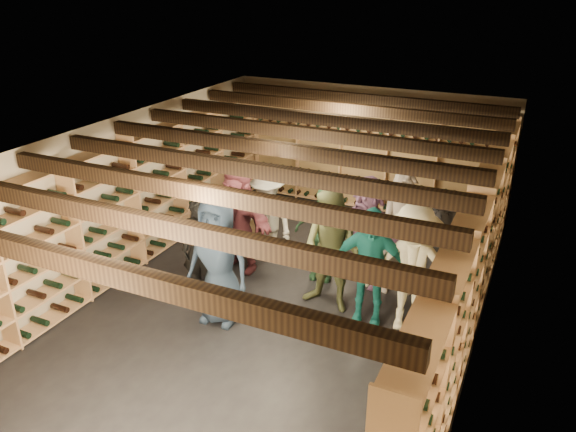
{
  "coord_description": "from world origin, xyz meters",
  "views": [
    {
      "loc": [
        3.09,
        -6.36,
        4.4
      ],
      "look_at": [
        0.03,
        0.2,
        1.23
      ],
      "focal_mm": 35.0,
      "sensor_mm": 36.0,
      "label": 1
    }
  ],
  "objects_px": {
    "person_6": "(219,260)",
    "person_12": "(440,250)",
    "person_9": "(267,216)",
    "person_0": "(208,234)",
    "crate_stack_left": "(254,219)",
    "crate_stack_right": "(393,245)",
    "person_5": "(238,220)",
    "person_7": "(402,234)",
    "crate_loose": "(422,257)",
    "person_2": "(332,251)",
    "person_4": "(369,266)",
    "person_1": "(201,250)",
    "person_11": "(366,231)",
    "person_3": "(412,269)",
    "person_10": "(322,234)"
  },
  "relations": [
    {
      "from": "person_9",
      "to": "person_10",
      "type": "distance_m",
      "value": 1.06
    },
    {
      "from": "person_0",
      "to": "person_7",
      "type": "bearing_deg",
      "value": 13.54
    },
    {
      "from": "crate_loose",
      "to": "person_12",
      "type": "distance_m",
      "value": 1.37
    },
    {
      "from": "crate_loose",
      "to": "person_11",
      "type": "height_order",
      "value": "person_11"
    },
    {
      "from": "crate_loose",
      "to": "person_6",
      "type": "height_order",
      "value": "person_6"
    },
    {
      "from": "person_11",
      "to": "person_12",
      "type": "relative_size",
      "value": 1.07
    },
    {
      "from": "person_2",
      "to": "crate_stack_right",
      "type": "bearing_deg",
      "value": 81.99
    },
    {
      "from": "crate_stack_left",
      "to": "crate_stack_right",
      "type": "distance_m",
      "value": 2.54
    },
    {
      "from": "person_9",
      "to": "person_7",
      "type": "bearing_deg",
      "value": 13.99
    },
    {
      "from": "crate_loose",
      "to": "person_2",
      "type": "bearing_deg",
      "value": -114.77
    },
    {
      "from": "person_2",
      "to": "person_7",
      "type": "bearing_deg",
      "value": 55.72
    },
    {
      "from": "crate_stack_right",
      "to": "person_7",
      "type": "xyz_separation_m",
      "value": [
        0.3,
        -0.79,
        0.6
      ]
    },
    {
      "from": "person_6",
      "to": "person_12",
      "type": "distance_m",
      "value": 3.09
    },
    {
      "from": "person_9",
      "to": "person_5",
      "type": "bearing_deg",
      "value": -102.73
    },
    {
      "from": "person_7",
      "to": "person_9",
      "type": "xyz_separation_m",
      "value": [
        -2.23,
        0.11,
        -0.18
      ]
    },
    {
      "from": "crate_loose",
      "to": "person_2",
      "type": "xyz_separation_m",
      "value": [
        -0.89,
        -1.92,
        0.8
      ]
    },
    {
      "from": "person_3",
      "to": "person_5",
      "type": "xyz_separation_m",
      "value": [
        -2.85,
        0.51,
        -0.05
      ]
    },
    {
      "from": "person_9",
      "to": "person_12",
      "type": "xyz_separation_m",
      "value": [
        2.78,
        -0.12,
        0.04
      ]
    },
    {
      "from": "person_12",
      "to": "person_10",
      "type": "bearing_deg",
      "value": -174.03
    },
    {
      "from": "person_0",
      "to": "person_1",
      "type": "bearing_deg",
      "value": -71.06
    },
    {
      "from": "person_2",
      "to": "person_5",
      "type": "bearing_deg",
      "value": 172.39
    },
    {
      "from": "person_6",
      "to": "person_7",
      "type": "xyz_separation_m",
      "value": [
        2.0,
        1.75,
        0.03
      ]
    },
    {
      "from": "person_9",
      "to": "person_11",
      "type": "height_order",
      "value": "person_11"
    },
    {
      "from": "person_0",
      "to": "person_4",
      "type": "xyz_separation_m",
      "value": [
        2.55,
        -0.08,
        0.08
      ]
    },
    {
      "from": "person_9",
      "to": "person_0",
      "type": "bearing_deg",
      "value": -100.86
    },
    {
      "from": "person_2",
      "to": "person_11",
      "type": "relative_size",
      "value": 1.04
    },
    {
      "from": "crate_loose",
      "to": "person_11",
      "type": "bearing_deg",
      "value": -123.32
    },
    {
      "from": "crate_stack_left",
      "to": "person_9",
      "type": "bearing_deg",
      "value": -47.33
    },
    {
      "from": "person_10",
      "to": "person_11",
      "type": "height_order",
      "value": "person_11"
    },
    {
      "from": "crate_stack_left",
      "to": "person_10",
      "type": "distance_m",
      "value": 1.91
    },
    {
      "from": "person_9",
      "to": "person_6",
      "type": "bearing_deg",
      "value": -66.25
    },
    {
      "from": "crate_loose",
      "to": "person_3",
      "type": "height_order",
      "value": "person_3"
    },
    {
      "from": "crate_stack_right",
      "to": "person_11",
      "type": "height_order",
      "value": "person_11"
    },
    {
      "from": "person_6",
      "to": "person_7",
      "type": "distance_m",
      "value": 2.66
    },
    {
      "from": "person_12",
      "to": "person_5",
      "type": "bearing_deg",
      "value": -170.57
    },
    {
      "from": "person_11",
      "to": "crate_loose",
      "type": "bearing_deg",
      "value": 79.77
    },
    {
      "from": "person_7",
      "to": "person_10",
      "type": "height_order",
      "value": "person_7"
    },
    {
      "from": "person_2",
      "to": "person_3",
      "type": "xyz_separation_m",
      "value": [
        1.11,
        -0.03,
        0.0
      ]
    },
    {
      "from": "person_10",
      "to": "person_4",
      "type": "bearing_deg",
      "value": -43.66
    },
    {
      "from": "person_9",
      "to": "person_10",
      "type": "height_order",
      "value": "person_9"
    },
    {
      "from": "person_7",
      "to": "person_12",
      "type": "bearing_deg",
      "value": -21.54
    },
    {
      "from": "person_4",
      "to": "person_12",
      "type": "relative_size",
      "value": 1.04
    },
    {
      "from": "crate_stack_right",
      "to": "person_0",
      "type": "bearing_deg",
      "value": -145.92
    },
    {
      "from": "crate_loose",
      "to": "person_12",
      "type": "height_order",
      "value": "person_12"
    },
    {
      "from": "person_4",
      "to": "person_1",
      "type": "bearing_deg",
      "value": -179.65
    },
    {
      "from": "person_6",
      "to": "person_12",
      "type": "bearing_deg",
      "value": 32.07
    },
    {
      "from": "crate_stack_right",
      "to": "person_11",
      "type": "distance_m",
      "value": 0.94
    },
    {
      "from": "crate_stack_right",
      "to": "person_7",
      "type": "distance_m",
      "value": 1.03
    },
    {
      "from": "crate_stack_right",
      "to": "person_12",
      "type": "bearing_deg",
      "value": -43.18
    },
    {
      "from": "crate_stack_right",
      "to": "person_5",
      "type": "bearing_deg",
      "value": -152.28
    }
  ]
}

